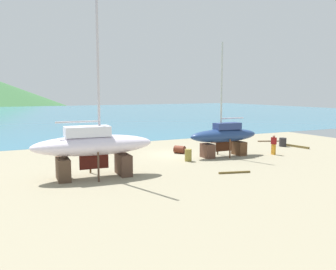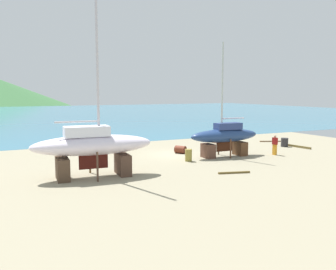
{
  "view_description": "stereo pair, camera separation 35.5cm",
  "coord_description": "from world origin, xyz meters",
  "px_view_note": "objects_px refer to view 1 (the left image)",
  "views": [
    {
      "loc": [
        -14.0,
        -26.48,
        5.25
      ],
      "look_at": [
        -2.46,
        -3.74,
        2.19
      ],
      "focal_mm": 38.71,
      "sensor_mm": 36.0,
      "label": 1
    },
    {
      "loc": [
        -13.69,
        -26.64,
        5.25
      ],
      "look_at": [
        -2.46,
        -3.74,
        2.19
      ],
      "focal_mm": 38.71,
      "sensor_mm": 36.0,
      "label": 2
    }
  ],
  "objects_px": {
    "barrel_tipped_left": "(233,142)",
    "barrel_blue_faded": "(180,150)",
    "barrel_rust_far": "(283,142)",
    "barrel_tar_black": "(188,155)",
    "barrel_tipped_right": "(120,149)",
    "worker": "(274,144)",
    "sailboat_mid_port": "(224,136)",
    "sailboat_far_slipway": "(93,146)"
  },
  "relations": [
    {
      "from": "sailboat_mid_port",
      "to": "sailboat_far_slipway",
      "type": "distance_m",
      "value": 11.71
    },
    {
      "from": "barrel_tar_black",
      "to": "barrel_tipped_left",
      "type": "bearing_deg",
      "value": 32.58
    },
    {
      "from": "sailboat_far_slipway",
      "to": "barrel_tar_black",
      "type": "distance_m",
      "value": 8.16
    },
    {
      "from": "barrel_tar_black",
      "to": "worker",
      "type": "bearing_deg",
      "value": -5.32
    },
    {
      "from": "barrel_blue_faded",
      "to": "barrel_tipped_right",
      "type": "xyz_separation_m",
      "value": [
        -4.58,
        2.16,
        0.11
      ]
    },
    {
      "from": "barrel_tipped_right",
      "to": "barrel_tar_black",
      "type": "relative_size",
      "value": 0.95
    },
    {
      "from": "barrel_blue_faded",
      "to": "barrel_tipped_right",
      "type": "relative_size",
      "value": 1.02
    },
    {
      "from": "barrel_rust_far",
      "to": "barrel_tar_black",
      "type": "bearing_deg",
      "value": -168.85
    },
    {
      "from": "barrel_tipped_right",
      "to": "barrel_rust_far",
      "type": "bearing_deg",
      "value": -11.65
    },
    {
      "from": "barrel_rust_far",
      "to": "barrel_tar_black",
      "type": "relative_size",
      "value": 0.9
    },
    {
      "from": "barrel_blue_faded",
      "to": "barrel_tar_black",
      "type": "height_order",
      "value": "barrel_tar_black"
    },
    {
      "from": "barrel_rust_far",
      "to": "barrel_tar_black",
      "type": "height_order",
      "value": "barrel_tar_black"
    },
    {
      "from": "barrel_tar_black",
      "to": "sailboat_mid_port",
      "type": "bearing_deg",
      "value": 8.04
    },
    {
      "from": "barrel_tipped_right",
      "to": "barrel_rust_far",
      "type": "height_order",
      "value": "barrel_tipped_right"
    },
    {
      "from": "barrel_tipped_left",
      "to": "barrel_tar_black",
      "type": "xyz_separation_m",
      "value": [
        -8.03,
        -5.13,
        0.15
      ]
    },
    {
      "from": "worker",
      "to": "barrel_tipped_right",
      "type": "xyz_separation_m",
      "value": [
        -11.32,
        6.24,
        -0.42
      ]
    },
    {
      "from": "barrel_tipped_right",
      "to": "worker",
      "type": "bearing_deg",
      "value": -28.86
    },
    {
      "from": "sailboat_far_slipway",
      "to": "barrel_tipped_right",
      "type": "height_order",
      "value": "sailboat_far_slipway"
    },
    {
      "from": "barrel_blue_faded",
      "to": "barrel_rust_far",
      "type": "height_order",
      "value": "barrel_rust_far"
    },
    {
      "from": "barrel_tipped_left",
      "to": "barrel_rust_far",
      "type": "bearing_deg",
      "value": -36.03
    },
    {
      "from": "worker",
      "to": "sailboat_mid_port",
      "type": "bearing_deg",
      "value": -16.75
    },
    {
      "from": "sailboat_far_slipway",
      "to": "barrel_tipped_left",
      "type": "distance_m",
      "value": 17.39
    },
    {
      "from": "barrel_rust_far",
      "to": "barrel_tipped_left",
      "type": "bearing_deg",
      "value": 143.97
    },
    {
      "from": "barrel_blue_faded",
      "to": "barrel_tipped_left",
      "type": "bearing_deg",
      "value": 14.46
    },
    {
      "from": "sailboat_mid_port",
      "to": "barrel_tar_black",
      "type": "bearing_deg",
      "value": 9.78
    },
    {
      "from": "worker",
      "to": "barrel_tipped_left",
      "type": "distance_m",
      "value": 5.89
    },
    {
      "from": "sailboat_far_slipway",
      "to": "barrel_blue_faded",
      "type": "relative_size",
      "value": 14.22
    },
    {
      "from": "sailboat_far_slipway",
      "to": "barrel_tipped_right",
      "type": "distance_m",
      "value": 8.69
    },
    {
      "from": "barrel_tipped_left",
      "to": "barrel_tipped_right",
      "type": "relative_size",
      "value": 1.07
    },
    {
      "from": "sailboat_mid_port",
      "to": "worker",
      "type": "xyz_separation_m",
      "value": [
        4.17,
        -1.25,
        -0.78
      ]
    },
    {
      "from": "barrel_blue_faded",
      "to": "barrel_rust_far",
      "type": "bearing_deg",
      "value": -5.33
    },
    {
      "from": "barrel_tipped_left",
      "to": "barrel_blue_faded",
      "type": "height_order",
      "value": "barrel_blue_faded"
    },
    {
      "from": "barrel_tipped_right",
      "to": "barrel_tar_black",
      "type": "distance_m",
      "value": 6.52
    },
    {
      "from": "sailboat_far_slipway",
      "to": "barrel_rust_far",
      "type": "bearing_deg",
      "value": 16.05
    },
    {
      "from": "sailboat_far_slipway",
      "to": "barrel_blue_faded",
      "type": "height_order",
      "value": "sailboat_far_slipway"
    },
    {
      "from": "barrel_tipped_left",
      "to": "barrel_tar_black",
      "type": "height_order",
      "value": "barrel_tar_black"
    },
    {
      "from": "barrel_tipped_left",
      "to": "sailboat_mid_port",
      "type": "bearing_deg",
      "value": -133.44
    },
    {
      "from": "barrel_tar_black",
      "to": "sailboat_far_slipway",
      "type": "bearing_deg",
      "value": -166.43
    },
    {
      "from": "barrel_tipped_left",
      "to": "barrel_blue_faded",
      "type": "xyz_separation_m",
      "value": [
        -6.94,
        -1.79,
        0.02
      ]
    },
    {
      "from": "sailboat_mid_port",
      "to": "barrel_tipped_left",
      "type": "height_order",
      "value": "sailboat_mid_port"
    },
    {
      "from": "barrel_tipped_left",
      "to": "barrel_tipped_right",
      "type": "height_order",
      "value": "barrel_tipped_right"
    },
    {
      "from": "worker",
      "to": "sailboat_far_slipway",
      "type": "bearing_deg",
      "value": 4.11
    }
  ]
}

